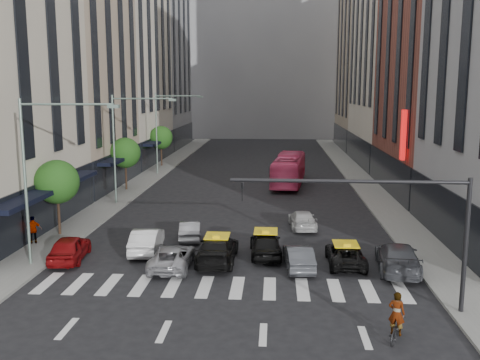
% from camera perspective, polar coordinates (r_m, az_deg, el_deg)
% --- Properties ---
extents(ground, '(160.00, 160.00, 0.00)m').
position_cam_1_polar(ground, '(25.44, -1.94, -12.58)').
color(ground, black).
rests_on(ground, ground).
extents(sidewalk_left, '(3.00, 96.00, 0.15)m').
position_cam_1_polar(sidewalk_left, '(56.02, -10.61, -0.29)').
color(sidewalk_left, slate).
rests_on(sidewalk_left, ground).
extents(sidewalk_right, '(3.00, 96.00, 0.15)m').
position_cam_1_polar(sidewalk_right, '(55.03, 13.27, -0.56)').
color(sidewalk_right, slate).
rests_on(sidewalk_right, ground).
extents(building_left_b, '(8.00, 16.00, 24.00)m').
position_cam_1_polar(building_left_b, '(55.01, -17.21, 11.74)').
color(building_left_b, tan).
rests_on(building_left_b, ground).
extents(building_left_c, '(8.00, 20.00, 36.00)m').
position_cam_1_polar(building_left_c, '(72.56, -12.20, 16.12)').
color(building_left_c, beige).
rests_on(building_left_c, ground).
extents(building_left_d, '(8.00, 18.00, 30.00)m').
position_cam_1_polar(building_left_d, '(90.68, -8.77, 12.99)').
color(building_left_d, gray).
rests_on(building_left_d, ground).
extents(building_right_b, '(8.00, 18.00, 26.00)m').
position_cam_1_polar(building_right_b, '(52.59, 20.45, 12.78)').
color(building_right_b, brown).
rests_on(building_right_b, ground).
extents(building_right_c, '(8.00, 20.00, 40.00)m').
position_cam_1_polar(building_right_c, '(71.68, 16.31, 17.65)').
color(building_right_c, beige).
rests_on(building_right_c, ground).
extents(building_right_d, '(8.00, 18.00, 28.00)m').
position_cam_1_polar(building_right_d, '(89.72, 13.49, 12.24)').
color(building_right_d, tan).
rests_on(building_right_d, ground).
extents(building_far, '(30.00, 10.00, 36.00)m').
position_cam_1_polar(building_far, '(108.76, 2.62, 14.12)').
color(building_far, gray).
rests_on(building_far, ground).
extents(tree_near, '(2.88, 2.88, 4.95)m').
position_cam_1_polar(tree_near, '(36.80, -18.94, -0.19)').
color(tree_near, black).
rests_on(tree_near, sidewalk_left).
extents(tree_mid, '(2.88, 2.88, 4.95)m').
position_cam_1_polar(tree_mid, '(51.77, -12.15, 2.85)').
color(tree_mid, black).
rests_on(tree_mid, sidewalk_left).
extents(tree_far, '(2.88, 2.88, 4.95)m').
position_cam_1_polar(tree_far, '(67.21, -8.42, 4.50)').
color(tree_far, black).
rests_on(tree_far, sidewalk_left).
extents(streetlamp_near, '(5.38, 0.25, 9.00)m').
position_cam_1_polar(streetlamp_near, '(30.34, -20.45, 2.01)').
color(streetlamp_near, gray).
rests_on(streetlamp_near, sidewalk_left).
extents(streetlamp_mid, '(5.38, 0.25, 9.00)m').
position_cam_1_polar(streetlamp_mid, '(45.32, -12.18, 4.76)').
color(streetlamp_mid, gray).
rests_on(streetlamp_mid, sidewalk_left).
extents(streetlamp_far, '(5.38, 0.25, 9.00)m').
position_cam_1_polar(streetlamp_far, '(60.82, -8.04, 6.09)').
color(streetlamp_far, gray).
rests_on(streetlamp_far, sidewalk_left).
extents(traffic_signal, '(10.10, 0.20, 6.00)m').
position_cam_1_polar(traffic_signal, '(23.61, 16.69, -3.37)').
color(traffic_signal, black).
rests_on(traffic_signal, ground).
extents(liberty_sign, '(0.30, 0.70, 4.00)m').
position_cam_1_polar(liberty_sign, '(44.75, 17.03, 4.62)').
color(liberty_sign, red).
rests_on(liberty_sign, ground).
extents(car_red, '(2.20, 4.44, 1.46)m').
position_cam_1_polar(car_red, '(32.05, -17.72, -6.92)').
color(car_red, maroon).
rests_on(car_red, ground).
extents(car_white_front, '(1.87, 4.54, 1.46)m').
position_cam_1_polar(car_white_front, '(32.53, -9.92, -6.35)').
color(car_white_front, silver).
rests_on(car_white_front, ground).
extents(car_silver, '(2.10, 4.52, 1.25)m').
position_cam_1_polar(car_silver, '(29.56, -7.25, -8.14)').
color(car_silver, '#A2A3A8').
rests_on(car_silver, ground).
extents(taxi_left, '(2.16, 5.21, 1.51)m').
position_cam_1_polar(taxi_left, '(30.27, -2.43, -7.39)').
color(taxi_left, black).
rests_on(taxi_left, ground).
extents(taxi_center, '(2.05, 4.47, 1.49)m').
position_cam_1_polar(taxi_center, '(31.32, 2.76, -6.82)').
color(taxi_center, black).
rests_on(taxi_center, ground).
extents(car_grey_mid, '(1.72, 4.08, 1.31)m').
position_cam_1_polar(car_grey_mid, '(29.44, 6.26, -8.14)').
color(car_grey_mid, '#3B3D42').
rests_on(car_grey_mid, ground).
extents(taxi_right, '(1.97, 4.27, 1.19)m').
position_cam_1_polar(taxi_right, '(30.38, 11.18, -7.82)').
color(taxi_right, black).
rests_on(taxi_right, ground).
extents(car_grey_curb, '(2.68, 5.42, 1.51)m').
position_cam_1_polar(car_grey_curb, '(30.06, 16.47, -7.91)').
color(car_grey_curb, '#414349').
rests_on(car_grey_curb, ground).
extents(car_row2_left, '(1.73, 3.86, 1.23)m').
position_cam_1_polar(car_row2_left, '(34.90, -5.33, -5.33)').
color(car_row2_left, gray).
rests_on(car_row2_left, ground).
extents(car_row2_right, '(2.00, 4.37, 1.24)m').
position_cam_1_polar(car_row2_right, '(37.69, 6.67, -4.21)').
color(car_row2_right, silver).
rests_on(car_row2_right, ground).
extents(bus, '(3.82, 11.31, 3.09)m').
position_cam_1_polar(bus, '(54.31, 5.24, 1.09)').
color(bus, '#F4487D').
rests_on(bus, ground).
extents(motorcycle, '(1.19, 1.73, 0.86)m').
position_cam_1_polar(motorcycle, '(22.31, 16.27, -15.11)').
color(motorcycle, black).
rests_on(motorcycle, ground).
extents(rider, '(0.75, 0.64, 1.73)m').
position_cam_1_polar(rider, '(21.80, 16.44, -12.01)').
color(rider, gray).
rests_on(rider, motorcycle).
extents(pedestrian_far, '(1.09, 0.83, 1.73)m').
position_cam_1_polar(pedestrian_far, '(35.65, -21.18, -4.97)').
color(pedestrian_far, gray).
rests_on(pedestrian_far, sidewalk_left).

